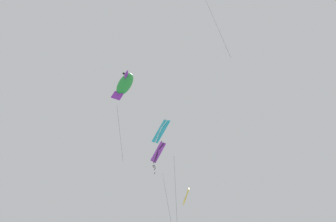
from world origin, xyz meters
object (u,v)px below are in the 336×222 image
object	(u,v)px
kite_fish_far_centre	(125,84)
kite_diamond_mid_left	(161,131)
kite_diamond_upper_right	(186,196)
kite_diamond_low_drifter	(158,152)

from	to	relation	value
kite_fish_far_centre	kite_diamond_mid_left	xyz separation A→B (m)	(-1.28, 3.15, -1.93)
kite_diamond_upper_right	kite_diamond_mid_left	distance (m)	7.19
kite_diamond_low_drifter	kite_diamond_upper_right	bearing A→B (deg)	-90.46
kite_diamond_upper_right	kite_diamond_low_drifter	bearing A→B (deg)	104.78
kite_diamond_upper_right	kite_diamond_low_drifter	distance (m)	3.86
kite_diamond_mid_left	kite_diamond_low_drifter	xyz separation A→B (m)	(-4.71, 1.84, 2.25)
kite_diamond_upper_right	kite_fish_far_centre	bearing A→B (deg)	128.68
kite_diamond_low_drifter	kite_diamond_mid_left	bearing A→B (deg)	140.33
kite_fish_far_centre	kite_diamond_upper_right	bearing A→B (deg)	-25.83
kite_fish_far_centre	kite_diamond_upper_right	world-z (taller)	kite_fish_far_centre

